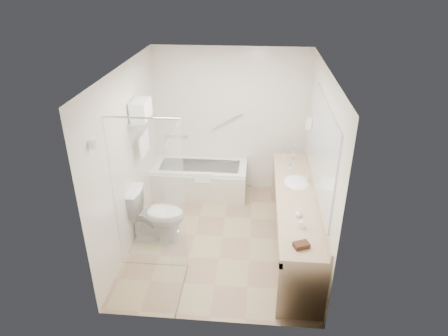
# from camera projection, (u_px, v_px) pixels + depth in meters

# --- Properties ---
(floor) EXTENTS (3.20, 3.20, 0.00)m
(floor) POSITION_uv_depth(u_px,v_px,m) (222.00, 236.00, 5.98)
(floor) COLOR #99845E
(floor) RESTS_ON ground
(ceiling) EXTENTS (2.60, 3.20, 0.10)m
(ceiling) POSITION_uv_depth(u_px,v_px,m) (222.00, 69.00, 4.84)
(ceiling) COLOR white
(ceiling) RESTS_ON wall_back
(wall_back) EXTENTS (2.60, 0.10, 2.50)m
(wall_back) POSITION_uv_depth(u_px,v_px,m) (231.00, 121.00, 6.83)
(wall_back) COLOR beige
(wall_back) RESTS_ON ground
(wall_front) EXTENTS (2.60, 0.10, 2.50)m
(wall_front) POSITION_uv_depth(u_px,v_px,m) (207.00, 231.00, 3.99)
(wall_front) COLOR beige
(wall_front) RESTS_ON ground
(wall_left) EXTENTS (0.10, 3.20, 2.50)m
(wall_left) POSITION_uv_depth(u_px,v_px,m) (129.00, 158.00, 5.51)
(wall_left) COLOR beige
(wall_left) RESTS_ON ground
(wall_right) EXTENTS (0.10, 3.20, 2.50)m
(wall_right) POSITION_uv_depth(u_px,v_px,m) (319.00, 165.00, 5.31)
(wall_right) COLOR beige
(wall_right) RESTS_ON ground
(bathtub) EXTENTS (1.60, 0.73, 0.59)m
(bathtub) POSITION_uv_depth(u_px,v_px,m) (200.00, 179.00, 6.99)
(bathtub) COLOR white
(bathtub) RESTS_ON floor
(grab_bar_short) EXTENTS (0.40, 0.03, 0.03)m
(grab_bar_short) POSITION_uv_depth(u_px,v_px,m) (177.00, 136.00, 7.01)
(grab_bar_short) COLOR silver
(grab_bar_short) RESTS_ON wall_back
(grab_bar_long) EXTENTS (0.53, 0.03, 0.33)m
(grab_bar_long) POSITION_uv_depth(u_px,v_px,m) (228.00, 122.00, 6.80)
(grab_bar_long) COLOR silver
(grab_bar_long) RESTS_ON wall_back
(shower_enclosure) EXTENTS (0.96, 0.91, 2.11)m
(shower_enclosure) POSITION_uv_depth(u_px,v_px,m) (162.00, 208.00, 4.72)
(shower_enclosure) COLOR silver
(shower_enclosure) RESTS_ON floor
(towel_shelf) EXTENTS (0.24, 0.55, 0.81)m
(towel_shelf) POSITION_uv_depth(u_px,v_px,m) (141.00, 115.00, 5.59)
(towel_shelf) COLOR silver
(towel_shelf) RESTS_ON wall_left
(vanity_counter) EXTENTS (0.55, 2.70, 0.95)m
(vanity_counter) POSITION_uv_depth(u_px,v_px,m) (295.00, 209.00, 5.47)
(vanity_counter) COLOR tan
(vanity_counter) RESTS_ON floor
(sink) EXTENTS (0.40, 0.52, 0.14)m
(sink) POSITION_uv_depth(u_px,v_px,m) (297.00, 184.00, 5.75)
(sink) COLOR white
(sink) RESTS_ON vanity_counter
(faucet) EXTENTS (0.03, 0.03, 0.14)m
(faucet) POSITION_uv_depth(u_px,v_px,m) (307.00, 177.00, 5.68)
(faucet) COLOR silver
(faucet) RESTS_ON vanity_counter
(mirror) EXTENTS (0.02, 2.00, 1.20)m
(mirror) POSITION_uv_depth(u_px,v_px,m) (322.00, 149.00, 5.04)
(mirror) COLOR #A8AEB5
(mirror) RESTS_ON wall_right
(hairdryer_unit) EXTENTS (0.08, 0.10, 0.18)m
(hairdryer_unit) POSITION_uv_depth(u_px,v_px,m) (309.00, 123.00, 6.15)
(hairdryer_unit) COLOR white
(hairdryer_unit) RESTS_ON wall_right
(toilet) EXTENTS (0.84, 0.48, 0.81)m
(toilet) POSITION_uv_depth(u_px,v_px,m) (156.00, 215.00, 5.78)
(toilet) COLOR white
(toilet) RESTS_ON floor
(amenity_basket) EXTENTS (0.20, 0.17, 0.06)m
(amenity_basket) POSITION_uv_depth(u_px,v_px,m) (301.00, 245.00, 4.39)
(amenity_basket) COLOR #412317
(amenity_basket) RESTS_ON vanity_counter
(soap_bottle_a) EXTENTS (0.09, 0.14, 0.06)m
(soap_bottle_a) POSITION_uv_depth(u_px,v_px,m) (302.00, 226.00, 4.71)
(soap_bottle_a) COLOR white
(soap_bottle_a) RESTS_ON vanity_counter
(soap_bottle_b) EXTENTS (0.12, 0.13, 0.08)m
(soap_bottle_b) POSITION_uv_depth(u_px,v_px,m) (299.00, 214.00, 4.92)
(soap_bottle_b) COLOR white
(soap_bottle_b) RESTS_ON vanity_counter
(water_bottle_left) EXTENTS (0.06, 0.06, 0.20)m
(water_bottle_left) POSITION_uv_depth(u_px,v_px,m) (293.00, 154.00, 6.35)
(water_bottle_left) COLOR silver
(water_bottle_left) RESTS_ON vanity_counter
(water_bottle_mid) EXTENTS (0.06, 0.06, 0.21)m
(water_bottle_mid) POSITION_uv_depth(u_px,v_px,m) (290.00, 171.00, 5.84)
(water_bottle_mid) COLOR silver
(water_bottle_mid) RESTS_ON vanity_counter
(water_bottle_right) EXTENTS (0.06, 0.06, 0.19)m
(water_bottle_right) POSITION_uv_depth(u_px,v_px,m) (283.00, 156.00, 6.30)
(water_bottle_right) COLOR silver
(water_bottle_right) RESTS_ON vanity_counter
(drinking_glass_near) EXTENTS (0.07, 0.07, 0.08)m
(drinking_glass_near) POSITION_uv_depth(u_px,v_px,m) (289.00, 169.00, 6.01)
(drinking_glass_near) COLOR silver
(drinking_glass_near) RESTS_ON vanity_counter
(drinking_glass_far) EXTENTS (0.08, 0.08, 0.08)m
(drinking_glass_far) POSITION_uv_depth(u_px,v_px,m) (292.00, 156.00, 6.41)
(drinking_glass_far) COLOR silver
(drinking_glass_far) RESTS_ON vanity_counter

